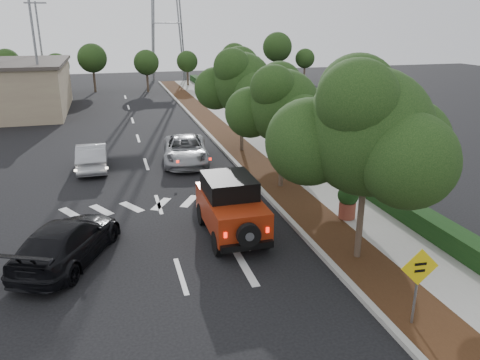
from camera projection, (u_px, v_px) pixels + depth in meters
name	position (u px, v px, depth m)	size (l,w,h in m)	color
ground	(181.00, 276.00, 14.03)	(120.00, 120.00, 0.00)	black
curb	(229.00, 156.00, 26.12)	(0.20, 70.00, 0.15)	#9E9B93
planting_strip	(247.00, 155.00, 26.38)	(1.80, 70.00, 0.12)	black
sidewalk	(278.00, 153.00, 26.87)	(2.00, 70.00, 0.12)	gray
hedge	(301.00, 145.00, 27.12)	(0.80, 70.00, 0.80)	black
transmission_tower	(169.00, 81.00, 59.30)	(7.00, 4.00, 28.00)	slate
street_tree_near	(357.00, 259.00, 15.01)	(3.80, 3.80, 5.92)	black
street_tree_mid	(281.00, 188.00, 21.39)	(3.20, 3.20, 5.32)	black
street_tree_far	(242.00, 152.00, 27.31)	(3.40, 3.40, 5.62)	black
light_pole_a	(45.00, 120.00, 36.06)	(2.00, 0.22, 9.00)	slate
light_pole_b	(48.00, 97.00, 46.74)	(2.00, 0.22, 9.00)	slate
red_jeep	(230.00, 205.00, 16.53)	(1.87, 4.15, 2.11)	black
silver_suv_ahead	(185.00, 150.00, 25.07)	(2.30, 4.99, 1.39)	#929499
black_suv_oncoming	(67.00, 241.00, 14.70)	(1.93, 4.74, 1.37)	black
silver_sedan_oncoming	(92.00, 156.00, 23.95)	(1.44, 4.13, 1.36)	#9B9DA2
parked_suv	(14.00, 113.00, 34.96)	(1.68, 4.17, 1.42)	#B6BABF
speed_hump_sign	(418.00, 277.00, 11.24)	(0.97, 0.11, 2.07)	slate
terracotta_planter	(348.00, 198.00, 17.60)	(0.79, 0.79, 1.38)	brown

